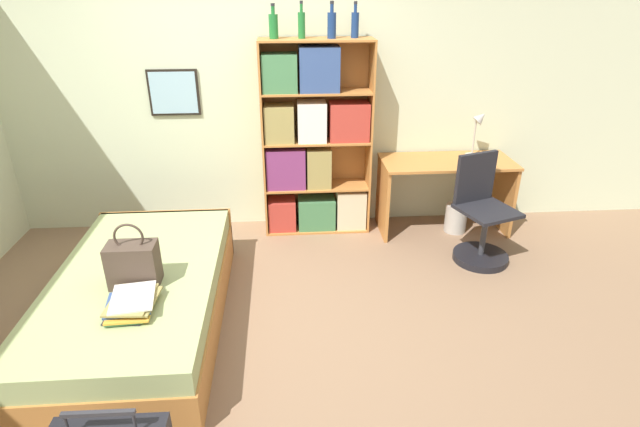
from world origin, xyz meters
TOP-DOWN VIEW (x-y plane):
  - ground_plane at (0.00, 0.00)m, footprint 14.00×14.00m
  - wall_back at (-0.00, 1.68)m, footprint 10.00×0.09m
  - bed at (-0.70, 0.02)m, footprint 1.12×2.04m
  - handbag at (-0.65, -0.14)m, footprint 0.32×0.18m
  - book_stack_on_bed at (-0.60, -0.43)m, footprint 0.32×0.37m
  - bookcase at (0.61, 1.46)m, footprint 1.00×0.32m
  - bottle_green at (0.29, 1.46)m, footprint 0.08×0.08m
  - bottle_brown at (0.53, 1.47)m, footprint 0.06×0.06m
  - bottle_clear at (0.78, 1.45)m, footprint 0.07×0.07m
  - bottle_blue at (0.99, 1.49)m, footprint 0.07×0.07m
  - desk at (1.88, 1.35)m, footprint 1.24×0.56m
  - desk_lamp at (2.18, 1.46)m, footprint 0.18×0.13m
  - desk_chair at (2.04, 0.77)m, footprint 0.55×0.55m
  - waste_bin at (2.01, 1.30)m, footprint 0.21×0.21m

SIDE VIEW (x-z plane):
  - ground_plane at x=0.00m, z-range 0.00..0.00m
  - waste_bin at x=2.01m, z-range 0.00..0.28m
  - bed at x=-0.70m, z-range 0.00..0.44m
  - desk_chair at x=2.04m, z-range -0.16..0.77m
  - book_stack_on_bed at x=-0.60m, z-range 0.44..0.53m
  - desk at x=1.88m, z-range 0.15..0.87m
  - handbag at x=-0.65m, z-range 0.37..0.82m
  - bookcase at x=0.61m, z-range -0.05..1.76m
  - desk_lamp at x=2.18m, z-range 0.80..1.25m
  - wall_back at x=0.00m, z-range 0.00..2.60m
  - bottle_green at x=0.29m, z-range 1.77..2.05m
  - bottle_blue at x=0.99m, z-range 1.77..2.06m
  - bottle_clear at x=0.78m, z-range 1.77..2.07m
  - bottle_brown at x=0.53m, z-range 1.77..2.07m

